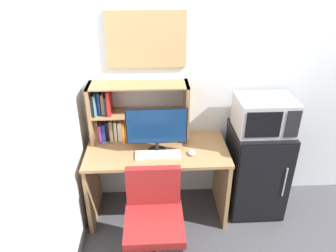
{
  "coord_description": "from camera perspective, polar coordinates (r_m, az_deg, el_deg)",
  "views": [
    {
      "loc": [
        -0.93,
        -2.81,
        2.31
      ],
      "look_at": [
        -0.8,
        -0.35,
        1.01
      ],
      "focal_mm": 33.72,
      "sensor_mm": 36.0,
      "label": 1
    }
  ],
  "objects": [
    {
      "name": "wall_back",
      "position": [
        3.29,
        21.16,
        8.03
      ],
      "size": [
        6.4,
        0.04,
        2.6
      ],
      "primitive_type": "cube",
      "color": "silver",
      "rests_on": "ground_plane"
    },
    {
      "name": "wall_left",
      "position": [
        1.72,
        -26.61,
        -11.55
      ],
      "size": [
        0.04,
        4.4,
        2.6
      ],
      "primitive_type": "cube",
      "color": "silver",
      "rests_on": "ground_plane"
    },
    {
      "name": "desk",
      "position": [
        3.06,
        -1.92,
        -7.72
      ],
      "size": [
        1.31,
        0.64,
        0.76
      ],
      "color": "#997047",
      "rests_on": "ground_plane"
    },
    {
      "name": "hutch_bookshelf",
      "position": [
        3.0,
        -7.99,
        2.29
      ],
      "size": [
        0.92,
        0.26,
        0.56
      ],
      "color": "#997047",
      "rests_on": "desk"
    },
    {
      "name": "monitor",
      "position": [
        2.77,
        -2.06,
        -0.38
      ],
      "size": [
        0.54,
        0.16,
        0.43
      ],
      "color": "black",
      "rests_on": "desk"
    },
    {
      "name": "keyboard",
      "position": [
        2.82,
        -1.78,
        -5.25
      ],
      "size": [
        0.41,
        0.13,
        0.02
      ],
      "primitive_type": "cube",
      "color": "silver",
      "rests_on": "desk"
    },
    {
      "name": "computer_mouse",
      "position": [
        2.85,
        4.33,
        -4.88
      ],
      "size": [
        0.07,
        0.08,
        0.03
      ],
      "primitive_type": "ellipsoid",
      "color": "silver",
      "rests_on": "desk"
    },
    {
      "name": "mini_fridge",
      "position": [
        3.3,
        15.55,
        -7.63
      ],
      "size": [
        0.53,
        0.54,
        0.91
      ],
      "color": "black",
      "rests_on": "ground_plane"
    },
    {
      "name": "microwave",
      "position": [
        3.0,
        17.0,
        1.98
      ],
      "size": [
        0.51,
        0.41,
        0.32
      ],
      "color": "#ADADB2",
      "rests_on": "mini_fridge"
    },
    {
      "name": "desk_chair",
      "position": [
        2.7,
        -2.5,
        -17.82
      ],
      "size": [
        0.53,
        0.53,
        0.86
      ],
      "color": "black",
      "rests_on": "ground_plane"
    },
    {
      "name": "wall_corkboard",
      "position": [
        2.87,
        -3.98,
        15.29
      ],
      "size": [
        0.71,
        0.02,
        0.5
      ],
      "primitive_type": "cube",
      "color": "tan"
    }
  ]
}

